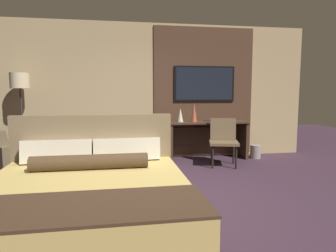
# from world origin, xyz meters

# --- Properties ---
(ground_plane) EXTENTS (16.00, 16.00, 0.00)m
(ground_plane) POSITION_xyz_m (0.00, 0.00, 0.00)
(ground_plane) COLOR #3D2838
(wall_back_tv_panel) EXTENTS (7.20, 0.09, 2.80)m
(wall_back_tv_panel) POSITION_xyz_m (0.17, 2.59, 1.40)
(wall_back_tv_panel) COLOR tan
(wall_back_tv_panel) RESTS_ON ground_plane
(bed) EXTENTS (2.03, 2.12, 1.10)m
(bed) POSITION_xyz_m (-0.80, -0.67, 0.31)
(bed) COLOR #33281E
(bed) RESTS_ON ground_plane
(desk) EXTENTS (1.65, 0.51, 0.79)m
(desk) POSITION_xyz_m (1.35, 2.31, 0.53)
(desk) COLOR #422D1E
(desk) RESTS_ON ground_plane
(tv) EXTENTS (1.31, 0.04, 0.74)m
(tv) POSITION_xyz_m (1.35, 2.52, 1.57)
(tv) COLOR black
(desk_chair) EXTENTS (0.64, 0.64, 0.89)m
(desk_chair) POSITION_xyz_m (1.50, 1.72, 0.53)
(desk_chair) COLOR brown
(desk_chair) RESTS_ON ground_plane
(armchair_by_window) EXTENTS (1.05, 1.05, 0.82)m
(armchair_by_window) POSITION_xyz_m (-2.14, 1.46, 0.28)
(armchair_by_window) COLOR brown
(armchair_by_window) RESTS_ON ground_plane
(floor_lamp) EXTENTS (0.34, 0.34, 1.74)m
(floor_lamp) POSITION_xyz_m (-2.24, 2.23, 1.46)
(floor_lamp) COLOR #282623
(floor_lamp) RESTS_ON ground_plane
(vase_tall) EXTENTS (0.12, 0.12, 0.39)m
(vase_tall) POSITION_xyz_m (1.06, 2.26, 0.99)
(vase_tall) COLOR #B2563D
(vase_tall) RESTS_ON desk
(vase_short) EXTENTS (0.12, 0.12, 0.28)m
(vase_short) POSITION_xyz_m (0.78, 2.29, 0.93)
(vase_short) COLOR silver
(vase_short) RESTS_ON desk
(book) EXTENTS (0.25, 0.20, 0.03)m
(book) POSITION_xyz_m (1.41, 2.33, 0.81)
(book) COLOR #332D28
(book) RESTS_ON desk
(waste_bin) EXTENTS (0.22, 0.22, 0.28)m
(waste_bin) POSITION_xyz_m (2.38, 2.16, 0.14)
(waste_bin) COLOR gray
(waste_bin) RESTS_ON ground_plane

